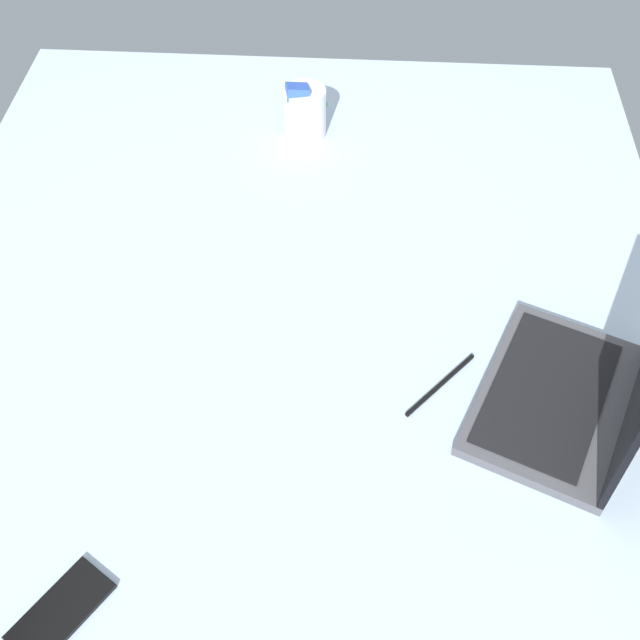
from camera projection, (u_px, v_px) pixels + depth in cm
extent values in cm
cube|color=silver|center=(292.00, 375.00, 143.62)|extent=(180.00, 140.00, 18.00)
cube|color=#4C4C51|center=(555.00, 400.00, 128.04)|extent=(39.41, 34.20, 2.00)
cube|color=black|center=(548.00, 392.00, 127.56)|extent=(33.36, 27.10, 0.40)
cylinder|color=silver|center=(305.00, 113.00, 171.22)|extent=(9.00, 9.00, 11.00)
cube|color=red|center=(301.00, 119.00, 172.26)|extent=(6.62, 5.01, 5.24)
cube|color=#268C33|center=(311.00, 106.00, 169.58)|extent=(6.37, 6.13, 4.09)
cube|color=blue|center=(297.00, 92.00, 166.74)|extent=(5.57, 5.72, 4.01)
cube|color=black|center=(61.00, 611.00, 106.49)|extent=(15.43, 13.38, 0.80)
cube|color=black|center=(441.00, 385.00, 130.85)|extent=(13.09, 11.76, 0.60)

